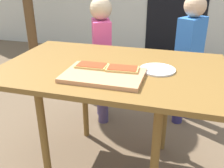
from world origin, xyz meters
name	(u,v)px	position (x,y,z in m)	size (l,w,h in m)	color
ground_plane	(112,167)	(0.00, 0.00, 0.00)	(16.00, 16.00, 0.00)	brown
dining_table	(112,78)	(0.00, 0.00, 0.68)	(1.29, 0.83, 0.76)	brown
cutting_board	(103,75)	(0.00, -0.17, 0.77)	(0.42, 0.28, 0.02)	tan
pizza_slice_far_left	(92,65)	(-0.09, -0.09, 0.79)	(0.17, 0.10, 0.01)	tan
pizza_slice_far_right	(122,69)	(0.08, -0.09, 0.79)	(0.18, 0.11, 0.01)	tan
plate_white_right	(157,70)	(0.26, 0.01, 0.76)	(0.20, 0.20, 0.01)	white
child_left	(102,53)	(-0.27, 0.62, 0.63)	(0.22, 0.28, 1.08)	#4A3D60
child_right	(189,53)	(0.44, 0.79, 0.64)	(0.24, 0.28, 1.10)	navy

